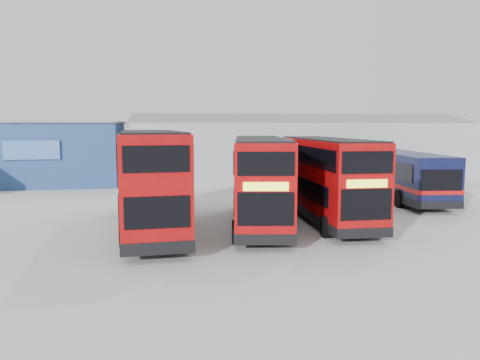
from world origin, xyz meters
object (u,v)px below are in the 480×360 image
maintenance_shed (299,149)px  single_decker_blue (400,176)px  double_decker_right (327,180)px  office_block (46,153)px  double_decker_left (151,182)px  double_decker_centre (260,182)px

maintenance_shed → single_decker_blue: size_ratio=2.63×
single_decker_blue → double_decker_right: bearing=46.8°
single_decker_blue → office_block: bearing=-19.7°
double_decker_left → double_decker_right: double_decker_left is taller
maintenance_shed → double_decker_right: bearing=-102.2°
double_decker_right → single_decker_blue: 9.44m
office_block → maintenance_shed: size_ratio=0.40×
double_decker_right → double_decker_left: bearing=-173.6°
double_decker_centre → single_decker_blue: (10.64, 6.61, -0.56)m
double_decker_left → double_decker_centre: double_decker_left is taller
office_block → double_decker_left: office_block is taller
maintenance_shed → office_block: bearing=-174.8°
office_block → double_decker_left: 21.04m
office_block → single_decker_blue: (24.79, -12.01, -1.05)m
office_block → double_decker_left: size_ratio=1.13×
office_block → single_decker_blue: bearing=-25.8°
single_decker_blue → maintenance_shed: bearing=-72.6°
office_block → double_decker_left: bearing=-64.5°
double_decker_centre → single_decker_blue: bearing=40.6°
maintenance_shed → double_decker_left: maintenance_shed is taller
double_decker_left → double_decker_centre: 5.10m
double_decker_left → double_decker_right: 8.62m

